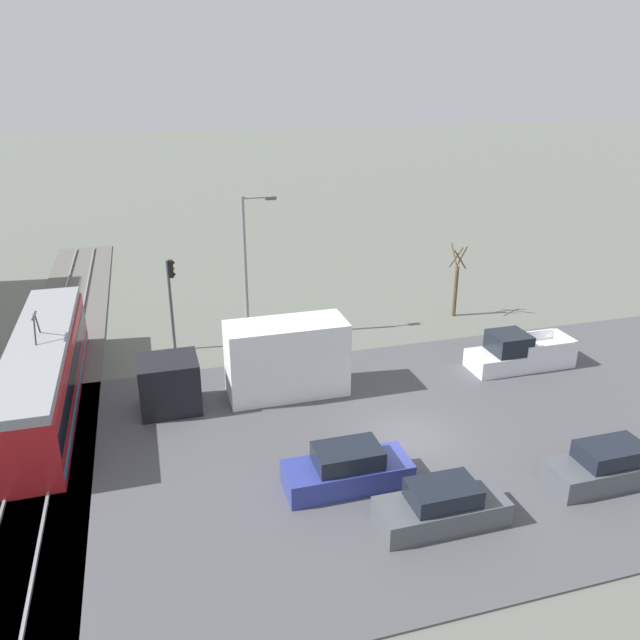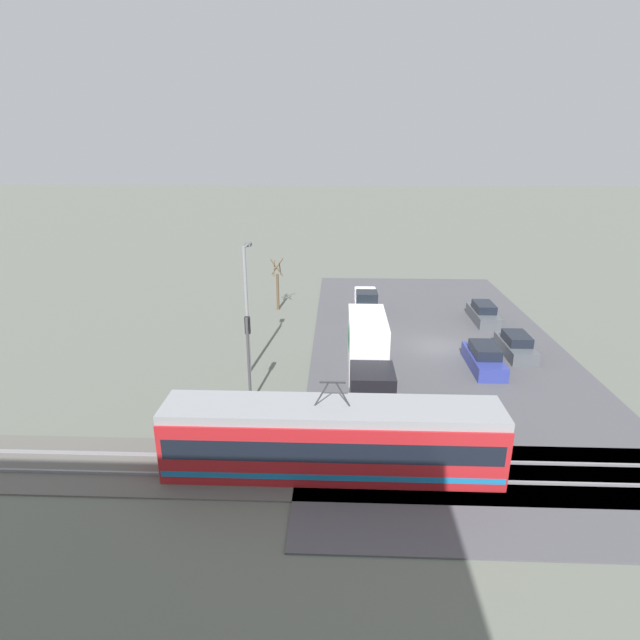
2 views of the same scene
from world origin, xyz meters
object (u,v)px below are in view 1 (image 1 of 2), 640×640
light_rail_tram (44,372)px  pickup_truck (518,354)px  box_truck (259,364)px  street_lamp_near_crossing (248,258)px  sedan_car_0 (609,466)px  street_tree (456,284)px  sedan_car_2 (347,470)px  sedan_car_1 (442,507)px  traffic_light_pole (171,293)px

light_rail_tram → pickup_truck: bearing=-96.6°
box_truck → street_lamp_near_crossing: 8.17m
sedan_car_0 → street_lamp_near_crossing: bearing=29.9°
box_truck → street_tree: 15.64m
box_truck → light_rail_tram: bearing=77.7°
sedan_car_0 → sedan_car_2: 9.70m
pickup_truck → street_tree: size_ratio=1.18×
box_truck → pickup_truck: (-0.57, -13.44, -0.91)m
box_truck → sedan_car_1: size_ratio=2.16×
street_tree → street_lamp_near_crossing: bearing=88.7°
light_rail_tram → sedan_car_2: size_ratio=3.14×
box_truck → traffic_light_pole: (6.76, 3.42, 1.61)m
light_rail_tram → traffic_light_pole: traffic_light_pole is taller
sedan_car_2 → traffic_light_pole: traffic_light_pole is taller
sedan_car_1 → street_lamp_near_crossing: bearing=10.0°
box_truck → sedan_car_1: 11.33m
sedan_car_1 → traffic_light_pole: size_ratio=0.86×
light_rail_tram → sedan_car_2: 14.92m
box_truck → sedan_car_1: (-10.50, -4.15, -1.03)m
box_truck → traffic_light_pole: 7.75m
light_rail_tram → street_tree: 23.94m
sedan_car_1 → sedan_car_2: (2.84, 2.39, 0.04)m
sedan_car_0 → pickup_truck: bearing=-13.5°
street_tree → street_lamp_near_crossing: 13.16m
light_rail_tram → pickup_truck: light_rail_tram is taller
sedan_car_2 → traffic_light_pole: 15.54m
sedan_car_1 → sedan_car_2: bearing=40.1°
light_rail_tram → sedan_car_2: (-9.74, -11.27, -0.90)m
sedan_car_0 → sedan_car_1: (-0.37, 6.99, -0.02)m
traffic_light_pole → street_tree: 17.33m
sedan_car_0 → traffic_light_pole: (16.89, 14.56, 2.62)m
sedan_car_2 → street_tree: street_tree is taller
light_rail_tram → street_lamp_near_crossing: (5.47, -10.47, 3.07)m
box_truck → street_tree: (7.25, -13.86, 0.38)m
street_tree → sedan_car_0: bearing=171.1°
sedan_car_0 → street_tree: size_ratio=1.02×
street_lamp_near_crossing → sedan_car_1: bearing=-170.0°
light_rail_tram → box_truck: bearing=-102.3°
box_truck → pickup_truck: box_truck is taller
traffic_light_pole → sedan_car_2: bearing=-160.2°
box_truck → pickup_truck: bearing=-92.4°
box_truck → street_tree: street_tree is taller
sedan_car_1 → traffic_light_pole: (17.26, 7.57, 2.64)m
pickup_truck → sedan_car_2: size_ratio=1.17×
traffic_light_pole → pickup_truck: bearing=-113.5°
sedan_car_2 → light_rail_tram: bearing=49.2°
light_rail_tram → traffic_light_pole: 7.87m
street_lamp_near_crossing → sedan_car_0: bearing=-150.1°
sedan_car_1 → sedan_car_0: bearing=-87.0°
pickup_truck → traffic_light_pole: traffic_light_pole is taller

